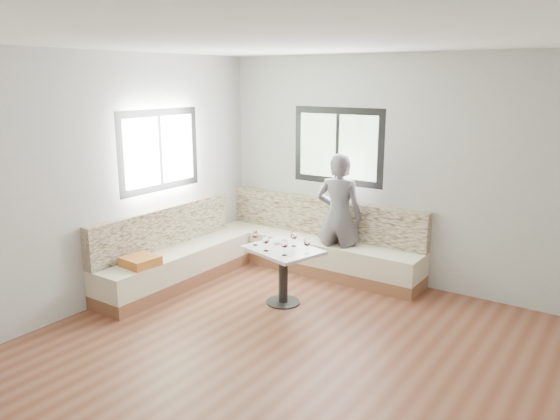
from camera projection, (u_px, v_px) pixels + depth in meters
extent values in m
cube|color=brown|center=(288.00, 363.00, 4.94)|extent=(5.00, 5.00, 0.01)
cube|color=white|center=(290.00, 40.00, 4.28)|extent=(5.00, 5.00, 0.01)
cube|color=#B7B7B2|center=(403.00, 172.00, 6.61)|extent=(5.00, 0.01, 2.80)
cube|color=#B7B7B2|center=(0.00, 316.00, 2.60)|extent=(5.00, 0.01, 2.80)
cube|color=#B7B7B2|center=(100.00, 182.00, 5.98)|extent=(0.01, 5.00, 2.80)
cube|color=black|center=(338.00, 146.00, 7.04)|extent=(1.30, 0.02, 1.00)
cube|color=black|center=(160.00, 150.00, 6.64)|extent=(0.02, 1.30, 1.00)
cube|color=brown|center=(315.00, 265.00, 7.28)|extent=(2.90, 0.55, 0.16)
cube|color=beige|center=(316.00, 249.00, 7.23)|extent=(2.90, 0.55, 0.29)
cube|color=beige|center=(324.00, 217.00, 7.30)|extent=(2.90, 0.14, 0.50)
cube|color=brown|center=(177.00, 278.00, 6.80)|extent=(0.55, 2.25, 0.16)
cube|color=beige|center=(176.00, 261.00, 6.75)|extent=(0.55, 2.25, 0.29)
cube|color=beige|center=(163.00, 228.00, 6.77)|extent=(0.14, 2.25, 0.50)
cube|color=#AD7232|center=(140.00, 261.00, 6.14)|extent=(0.38, 0.38, 0.11)
cylinder|color=black|center=(283.00, 302.00, 6.25)|extent=(0.39, 0.39, 0.02)
cylinder|color=black|center=(283.00, 277.00, 6.18)|extent=(0.11, 0.11, 0.62)
cube|color=white|center=(283.00, 250.00, 6.10)|extent=(0.93, 0.81, 0.04)
imported|color=#585358|center=(339.00, 217.00, 6.87)|extent=(0.66, 0.50, 1.62)
cylinder|color=white|center=(277.00, 243.00, 6.25)|extent=(0.09, 0.09, 0.03)
sphere|color=black|center=(278.00, 242.00, 6.24)|extent=(0.02, 0.02, 0.02)
sphere|color=black|center=(276.00, 242.00, 6.26)|extent=(0.02, 0.02, 0.02)
sphere|color=black|center=(276.00, 242.00, 6.23)|extent=(0.02, 0.02, 0.02)
cylinder|color=white|center=(255.00, 245.00, 6.22)|extent=(0.06, 0.06, 0.01)
cylinder|color=white|center=(255.00, 242.00, 6.21)|extent=(0.01, 0.01, 0.08)
ellipsoid|color=white|center=(255.00, 234.00, 6.19)|extent=(0.08, 0.08, 0.09)
cylinder|color=#490408|center=(255.00, 236.00, 6.19)|extent=(0.05, 0.05, 0.02)
cylinder|color=white|center=(266.00, 251.00, 6.01)|extent=(0.06, 0.06, 0.01)
cylinder|color=white|center=(266.00, 247.00, 6.00)|extent=(0.01, 0.01, 0.08)
ellipsoid|color=white|center=(266.00, 240.00, 5.98)|extent=(0.08, 0.08, 0.09)
cylinder|color=#490408|center=(266.00, 242.00, 5.99)|extent=(0.05, 0.05, 0.02)
cylinder|color=white|center=(285.00, 255.00, 5.86)|extent=(0.06, 0.06, 0.01)
cylinder|color=white|center=(285.00, 251.00, 5.85)|extent=(0.01, 0.01, 0.08)
ellipsoid|color=white|center=(285.00, 244.00, 5.83)|extent=(0.08, 0.08, 0.09)
cylinder|color=#490408|center=(285.00, 246.00, 5.84)|extent=(0.05, 0.05, 0.02)
cylinder|color=white|center=(294.00, 246.00, 6.17)|extent=(0.06, 0.06, 0.01)
cylinder|color=white|center=(294.00, 243.00, 6.16)|extent=(0.01, 0.01, 0.08)
ellipsoid|color=white|center=(294.00, 235.00, 6.14)|extent=(0.08, 0.08, 0.09)
cylinder|color=#490408|center=(294.00, 237.00, 6.15)|extent=(0.05, 0.05, 0.02)
cylinder|color=white|center=(307.00, 253.00, 5.93)|extent=(0.06, 0.06, 0.01)
cylinder|color=white|center=(307.00, 250.00, 5.92)|extent=(0.01, 0.01, 0.08)
ellipsoid|color=white|center=(307.00, 242.00, 5.90)|extent=(0.08, 0.08, 0.09)
cylinder|color=#490408|center=(307.00, 244.00, 5.90)|extent=(0.05, 0.05, 0.02)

